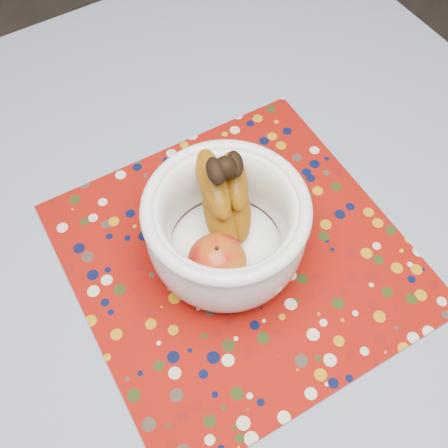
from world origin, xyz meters
The scene contains 4 objects.
table centered at (0.00, 0.00, 0.67)m, with size 1.20×1.20×0.75m.
tablecloth centered at (0.00, 0.00, 0.76)m, with size 1.32×1.32×0.01m, color slate.
placemat centered at (0.08, 0.03, 0.76)m, with size 0.45×0.45×0.00m, color maroon.
fruit_bowl centered at (0.07, 0.05, 0.84)m, with size 0.21×0.22×0.17m.
Camera 1 is at (-0.12, -0.26, 1.43)m, focal length 42.00 mm.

